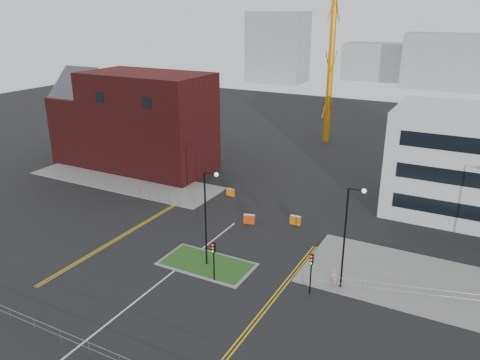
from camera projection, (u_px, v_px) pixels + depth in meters
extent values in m
plane|color=black|center=(133.00, 304.00, 37.32)|extent=(200.00, 200.00, 0.00)
cube|color=slate|center=(124.00, 180.00, 64.38)|extent=(28.00, 8.00, 0.12)
cube|color=slate|center=(447.00, 289.00, 39.24)|extent=(24.00, 10.00, 0.12)
cube|color=slate|center=(207.00, 264.00, 43.07)|extent=(8.60, 4.60, 0.08)
cube|color=#204918|center=(207.00, 264.00, 43.06)|extent=(8.00, 4.00, 0.12)
cube|color=#421011|center=(148.00, 122.00, 67.01)|extent=(18.00, 10.00, 14.00)
cube|color=black|center=(100.00, 97.00, 63.23)|extent=(1.40, 0.10, 1.40)
cube|color=black|center=(147.00, 102.00, 59.71)|extent=(1.40, 0.10, 1.40)
cube|color=#421011|center=(88.00, 127.00, 72.97)|extent=(6.00, 10.00, 10.00)
cube|color=#2D3038|center=(85.00, 95.00, 71.27)|extent=(6.40, 8.49, 8.49)
cylinder|color=orange|center=(333.00, 30.00, 77.39)|extent=(1.00, 1.00, 38.24)
cylinder|color=black|center=(206.00, 220.00, 41.55)|extent=(0.16, 0.16, 9.00)
cylinder|color=black|center=(210.00, 173.00, 39.76)|extent=(1.20, 0.10, 0.10)
sphere|color=silver|center=(216.00, 174.00, 39.49)|extent=(0.36, 0.36, 0.36)
cylinder|color=black|center=(344.00, 240.00, 37.93)|extent=(0.16, 0.16, 9.00)
cylinder|color=black|center=(356.00, 190.00, 36.14)|extent=(1.20, 0.10, 0.10)
sphere|color=silver|center=(364.00, 191.00, 35.87)|extent=(0.36, 0.36, 0.36)
cylinder|color=black|center=(214.00, 265.00, 40.03)|extent=(0.12, 0.12, 3.00)
cube|color=black|center=(214.00, 248.00, 39.45)|extent=(0.28, 0.22, 0.90)
sphere|color=red|center=(213.00, 245.00, 39.24)|extent=(0.18, 0.18, 0.18)
sphere|color=orange|center=(213.00, 248.00, 39.35)|extent=(0.18, 0.18, 0.18)
sphere|color=#0CCC33|center=(213.00, 251.00, 39.45)|extent=(0.18, 0.18, 0.18)
cylinder|color=black|center=(311.00, 278.00, 38.17)|extent=(0.12, 0.12, 3.00)
cube|color=black|center=(312.00, 259.00, 37.59)|extent=(0.28, 0.22, 0.90)
sphere|color=red|center=(311.00, 257.00, 37.38)|extent=(0.18, 0.18, 0.18)
sphere|color=orange|center=(311.00, 260.00, 37.48)|extent=(0.18, 0.18, 0.18)
sphere|color=#0CCC33|center=(311.00, 263.00, 37.59)|extent=(0.18, 0.18, 0.18)
cylinder|color=gray|center=(74.00, 336.00, 31.98)|extent=(24.00, 0.04, 0.04)
cylinder|color=gray|center=(75.00, 342.00, 32.15)|extent=(24.00, 0.04, 0.04)
cylinder|color=gray|center=(159.00, 194.00, 56.76)|extent=(6.00, 0.04, 0.04)
cylinder|color=gray|center=(159.00, 198.00, 56.93)|extent=(6.00, 0.04, 0.04)
cylinder|color=gray|center=(140.00, 194.00, 58.25)|extent=(0.05, 0.05, 1.10)
cylinder|color=gray|center=(179.00, 203.00, 55.61)|extent=(0.05, 0.05, 1.10)
cylinder|color=gray|center=(426.00, 288.00, 37.49)|extent=(19.01, 5.04, 0.04)
cylinder|color=gray|center=(425.00, 294.00, 37.66)|extent=(19.01, 5.04, 0.04)
cylinder|color=gray|center=(303.00, 279.00, 39.77)|extent=(0.05, 0.05, 1.10)
cube|color=silver|center=(149.00, 291.00, 38.98)|extent=(0.15, 30.00, 0.01)
cube|color=gold|center=(129.00, 231.00, 49.59)|extent=(0.12, 24.00, 0.01)
cube|color=gold|center=(131.00, 232.00, 49.46)|extent=(0.12, 24.00, 0.01)
cube|color=gold|center=(272.00, 297.00, 38.12)|extent=(0.12, 20.00, 0.01)
cube|color=gold|center=(276.00, 298.00, 37.99)|extent=(0.12, 20.00, 0.01)
cube|color=gray|center=(278.00, 47.00, 150.89)|extent=(18.00, 12.00, 22.00)
cube|color=gray|center=(446.00, 61.00, 138.20)|extent=(24.00, 12.00, 16.00)
cube|color=gray|center=(390.00, 62.00, 155.12)|extent=(30.00, 12.00, 12.00)
imported|color=pink|center=(334.00, 278.00, 39.47)|extent=(0.64, 0.50, 1.56)
cube|color=#FE650E|center=(231.00, 192.00, 59.03)|extent=(1.12, 0.51, 0.90)
cube|color=silver|center=(231.00, 189.00, 58.89)|extent=(1.12, 0.51, 0.11)
cube|color=#D43D0B|center=(249.00, 219.00, 51.28)|extent=(1.29, 0.71, 1.02)
cube|color=silver|center=(249.00, 215.00, 51.12)|extent=(1.29, 0.71, 0.12)
cube|color=orange|center=(295.00, 220.00, 51.06)|extent=(1.19, 0.42, 0.98)
cube|color=silver|center=(295.00, 216.00, 50.91)|extent=(1.19, 0.42, 0.12)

